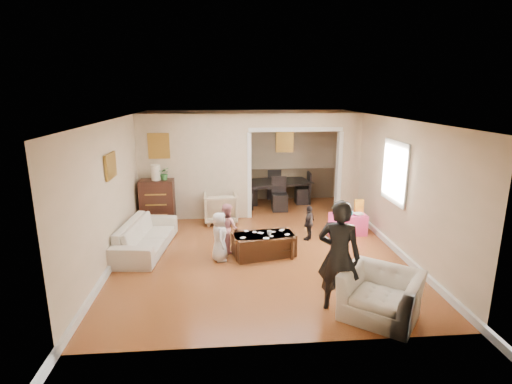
{
  "coord_description": "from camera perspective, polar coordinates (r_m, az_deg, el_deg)",
  "views": [
    {
      "loc": [
        -0.66,
        -7.83,
        3.11
      ],
      "look_at": [
        0.0,
        0.2,
        1.05
      ],
      "focal_mm": 27.69,
      "sensor_mm": 36.0,
      "label": 1
    }
  ],
  "objects": [
    {
      "name": "adult_person",
      "position": [
        5.8,
        11.86,
        -9.07
      ],
      "size": [
        0.72,
        0.63,
        1.67
      ],
      "primitive_type": "imported",
      "rotation": [
        0.0,
        0.0,
        2.68
      ],
      "color": "black",
      "rests_on": "ground"
    },
    {
      "name": "coffee_cup",
      "position": [
        7.6,
        1.94,
        -5.94
      ],
      "size": [
        0.11,
        0.11,
        0.09
      ],
      "primitive_type": "imported",
      "rotation": [
        0.0,
        0.0,
        0.24
      ],
      "color": "silver",
      "rests_on": "coffee_table"
    },
    {
      "name": "sofa",
      "position": [
        8.25,
        -15.59,
        -6.13
      ],
      "size": [
        1.03,
        2.13,
        0.6
      ],
      "primitive_type": "imported",
      "rotation": [
        0.0,
        0.0,
        1.46
      ],
      "color": "white",
      "rests_on": "ground"
    },
    {
      "name": "framed_art_alcove",
      "position": [
        11.49,
        4.17,
        7.25
      ],
      "size": [
        0.45,
        0.03,
        0.55
      ],
      "primitive_type": "cube",
      "color": "brown"
    },
    {
      "name": "framed_art_partition",
      "position": [
        9.73,
        -13.86,
        6.49
      ],
      "size": [
        0.45,
        0.03,
        0.55
      ],
      "primitive_type": "cube",
      "color": "brown",
      "rests_on": "partition_left"
    },
    {
      "name": "dining_table",
      "position": [
        11.17,
        2.97,
        -0.09
      ],
      "size": [
        2.06,
        1.44,
        0.66
      ],
      "primitive_type": "imported",
      "rotation": [
        0.0,
        0.0,
        0.22
      ],
      "color": "black",
      "rests_on": "ground"
    },
    {
      "name": "coffee_table",
      "position": [
        7.73,
        1.14,
        -7.64
      ],
      "size": [
        1.26,
        0.83,
        0.43
      ],
      "primitive_type": "cube",
      "rotation": [
        0.0,
        0.0,
        0.24
      ],
      "color": "#3B2012",
      "rests_on": "ground"
    },
    {
      "name": "floor",
      "position": [
        8.45,
        0.11,
        -7.25
      ],
      "size": [
        7.0,
        7.0,
        0.0
      ],
      "primitive_type": "plane",
      "color": "#A3582A",
      "rests_on": "ground"
    },
    {
      "name": "armchair_front",
      "position": [
        5.99,
        17.59,
        -13.97
      ],
      "size": [
        1.37,
        1.34,
        0.67
      ],
      "primitive_type": "imported",
      "rotation": [
        0.0,
        0.0,
        -0.66
      ],
      "color": "white",
      "rests_on": "ground"
    },
    {
      "name": "toy_block",
      "position": [
        9.15,
        13.13,
        -2.74
      ],
      "size": [
        0.1,
        0.08,
        0.05
      ],
      "primitive_type": "cube",
      "rotation": [
        0.0,
        0.0,
        0.37
      ],
      "color": "red",
      "rests_on": "play_table"
    },
    {
      "name": "play_table",
      "position": [
        9.16,
        13.99,
        -4.45
      ],
      "size": [
        0.48,
        0.48,
        0.46
      ],
      "primitive_type": "cube",
      "rotation": [
        0.0,
        0.0,
        0.02
      ],
      "color": "#FC428F",
      "rests_on": "ground"
    },
    {
      "name": "dresser",
      "position": [
        9.7,
        -14.02,
        -1.44
      ],
      "size": [
        0.79,
        0.44,
        1.09
      ],
      "primitive_type": "cube",
      "color": "#351810",
      "rests_on": "ground"
    },
    {
      "name": "framed_art_sofa_wall",
      "position": [
        7.62,
        -20.26,
        3.57
      ],
      "size": [
        0.03,
        0.55,
        0.4
      ],
      "primitive_type": "cube",
      "color": "brown"
    },
    {
      "name": "armchair_back",
      "position": [
        9.66,
        -5.16,
        -2.21
      ],
      "size": [
        0.82,
        0.84,
        0.73
      ],
      "primitive_type": "imported",
      "rotation": [
        0.0,
        0.0,
        3.19
      ],
      "color": "tan",
      "rests_on": "ground"
    },
    {
      "name": "partition_left",
      "position": [
        9.82,
        -8.82,
        3.55
      ],
      "size": [
        2.75,
        0.18,
        2.6
      ],
      "primitive_type": "cube",
      "color": "beige",
      "rests_on": "ground"
    },
    {
      "name": "child_toddler",
      "position": [
        8.53,
        7.69,
        -4.45
      ],
      "size": [
        0.42,
        0.47,
        0.76
      ],
      "primitive_type": "imported",
      "rotation": [
        0.0,
        0.0,
        -2.21
      ],
      "color": "black",
      "rests_on": "ground"
    },
    {
      "name": "play_bowl",
      "position": [
        8.99,
        14.63,
        -3.14
      ],
      "size": [
        0.22,
        0.22,
        0.05
      ],
      "primitive_type": "imported",
      "rotation": [
        0.0,
        0.0,
        0.02
      ],
      "color": "white",
      "rests_on": "play_table"
    },
    {
      "name": "table_lamp",
      "position": [
        9.53,
        -14.28,
        2.75
      ],
      "size": [
        0.22,
        0.22,
        0.36
      ],
      "primitive_type": "cylinder",
      "color": "beige",
      "rests_on": "dresser"
    },
    {
      "name": "window_pane",
      "position": [
        8.31,
        19.49,
        2.7
      ],
      "size": [
        0.03,
        0.95,
        1.1
      ],
      "primitive_type": "cube",
      "color": "white",
      "rests_on": "ground"
    },
    {
      "name": "potted_plant",
      "position": [
        9.51,
        -13.08,
        2.63
      ],
      "size": [
        0.28,
        0.24,
        0.31
      ],
      "primitive_type": "imported",
      "color": "#367534",
      "rests_on": "dresser"
    },
    {
      "name": "cereal_box",
      "position": [
        9.17,
        14.64,
        -1.98
      ],
      "size": [
        0.2,
        0.07,
        0.3
      ],
      "primitive_type": "cube",
      "rotation": [
        0.0,
        0.0,
        0.02
      ],
      "color": "gold",
      "rests_on": "play_table"
    },
    {
      "name": "cyan_cup",
      "position": [
        9.0,
        13.58,
        -2.96
      ],
      "size": [
        0.08,
        0.08,
        0.08
      ],
      "primitive_type": "cylinder",
      "color": "#2AD4D1",
      "rests_on": "play_table"
    },
    {
      "name": "craft_papers",
      "position": [
        7.66,
        1.28,
        -6.08
      ],
      "size": [
        0.99,
        0.53,
        0.0
      ],
      "color": "white",
      "rests_on": "coffee_table"
    },
    {
      "name": "partition_right",
      "position": [
        10.29,
        13.15,
        3.83
      ],
      "size": [
        0.55,
        0.18,
        2.6
      ],
      "primitive_type": "cube",
      "color": "beige",
      "rests_on": "ground"
    },
    {
      "name": "child_kneel_a",
      "position": [
        7.46,
        -5.28,
        -6.43
      ],
      "size": [
        0.33,
        0.48,
        0.94
      ],
      "primitive_type": "imported",
      "rotation": [
        0.0,
        0.0,
        1.63
      ],
      "color": "silver",
      "rests_on": "ground"
    },
    {
      "name": "partition_header",
      "position": [
        9.81,
        5.73,
        10.27
      ],
      "size": [
        2.22,
        0.18,
        0.35
      ],
      "primitive_type": "cube",
      "color": "beige",
      "rests_on": "partition_right"
    },
    {
      "name": "child_kneel_b",
      "position": [
        7.88,
        -4.17,
        -5.13
      ],
      "size": [
        0.57,
        0.6,
        0.98
      ],
      "primitive_type": "imported",
      "rotation": [
        0.0,
        0.0,
        2.16
      ],
      "color": "pink",
      "rests_on": "ground"
    }
  ]
}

